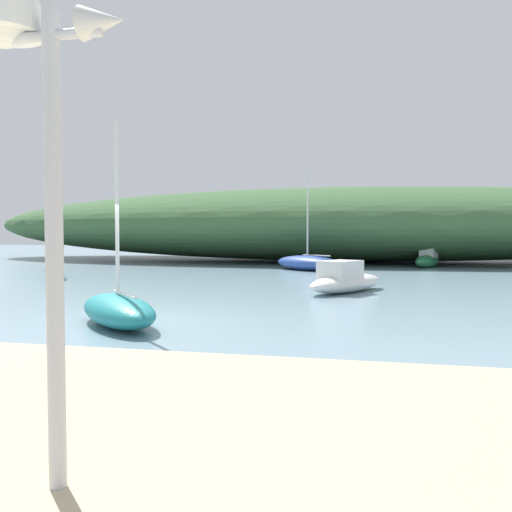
{
  "coord_description": "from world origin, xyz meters",
  "views": [
    {
      "loc": [
        5.3,
        -11.11,
        1.95
      ],
      "look_at": [
        1.92,
        3.55,
        1.29
      ],
      "focal_mm": 39.19,
      "sensor_mm": 36.0,
      "label": 1
    }
  ],
  "objects_px": {
    "motorboat_outer_mooring": "(427,259)",
    "mast_structure": "(17,55)",
    "motorboat_centre_water": "(54,265)",
    "sailboat_near_shore": "(307,263)",
    "motorboat_east_reach": "(345,280)",
    "sailboat_west_reach": "(118,310)"
  },
  "relations": [
    {
      "from": "mast_structure",
      "to": "sailboat_west_reach",
      "type": "bearing_deg",
      "value": 112.18
    },
    {
      "from": "motorboat_outer_mooring",
      "to": "motorboat_east_reach",
      "type": "distance_m",
      "value": 14.05
    },
    {
      "from": "sailboat_west_reach",
      "to": "mast_structure",
      "type": "bearing_deg",
      "value": -67.82
    },
    {
      "from": "mast_structure",
      "to": "motorboat_outer_mooring",
      "type": "relative_size",
      "value": 1.07
    },
    {
      "from": "motorboat_outer_mooring",
      "to": "sailboat_near_shore",
      "type": "xyz_separation_m",
      "value": [
        -6.03,
        -3.85,
        -0.07
      ]
    },
    {
      "from": "motorboat_outer_mooring",
      "to": "sailboat_near_shore",
      "type": "distance_m",
      "value": 7.16
    },
    {
      "from": "motorboat_outer_mooring",
      "to": "motorboat_centre_water",
      "type": "bearing_deg",
      "value": -145.47
    },
    {
      "from": "mast_structure",
      "to": "motorboat_centre_water",
      "type": "distance_m",
      "value": 20.77
    },
    {
      "from": "motorboat_centre_water",
      "to": "sailboat_near_shore",
      "type": "distance_m",
      "value": 11.94
    },
    {
      "from": "motorboat_outer_mooring",
      "to": "sailboat_near_shore",
      "type": "bearing_deg",
      "value": -147.47
    },
    {
      "from": "motorboat_outer_mooring",
      "to": "mast_structure",
      "type": "bearing_deg",
      "value": -99.45
    },
    {
      "from": "mast_structure",
      "to": "motorboat_east_reach",
      "type": "distance_m",
      "value": 14.94
    },
    {
      "from": "mast_structure",
      "to": "sailboat_west_reach",
      "type": "relative_size",
      "value": 0.84
    },
    {
      "from": "motorboat_outer_mooring",
      "to": "motorboat_east_reach",
      "type": "bearing_deg",
      "value": -104.42
    },
    {
      "from": "motorboat_east_reach",
      "to": "sailboat_near_shore",
      "type": "distance_m",
      "value": 10.08
    },
    {
      "from": "motorboat_outer_mooring",
      "to": "motorboat_east_reach",
      "type": "xyz_separation_m",
      "value": [
        -3.5,
        -13.6,
        -0.07
      ]
    },
    {
      "from": "motorboat_east_reach",
      "to": "sailboat_near_shore",
      "type": "height_order",
      "value": "sailboat_near_shore"
    },
    {
      "from": "motorboat_outer_mooring",
      "to": "motorboat_centre_water",
      "type": "distance_m",
      "value": 19.09
    },
    {
      "from": "motorboat_east_reach",
      "to": "motorboat_centre_water",
      "type": "bearing_deg",
      "value": 167.19
    },
    {
      "from": "motorboat_outer_mooring",
      "to": "motorboat_centre_water",
      "type": "relative_size",
      "value": 1.29
    },
    {
      "from": "motorboat_centre_water",
      "to": "sailboat_near_shore",
      "type": "bearing_deg",
      "value": 35.73
    },
    {
      "from": "motorboat_outer_mooring",
      "to": "sailboat_west_reach",
      "type": "xyz_separation_m",
      "value": [
        -7.61,
        -21.1,
        -0.12
      ]
    }
  ]
}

